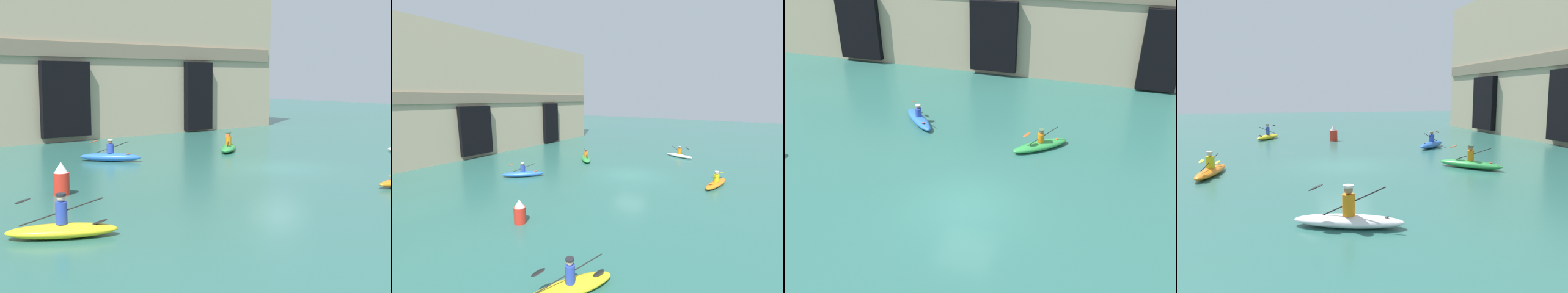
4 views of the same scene
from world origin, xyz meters
TOP-DOWN VIEW (x-y plane):
  - ground_plane at (0.00, 0.00)m, footprint 120.00×120.00m
  - cliff_bluff at (-2.71, 19.69)m, footprint 37.67×8.19m
  - kayak_green at (2.08, 5.77)m, footprint 2.86×2.63m
  - kayak_blue at (-5.08, 6.76)m, footprint 2.71×2.76m
  - kayak_yellow at (-12.78, -3.97)m, footprint 2.94×2.09m
  - marker_buoy at (-10.47, 0.96)m, footprint 0.59×0.59m

SIDE VIEW (x-z plane):
  - ground_plane at x=0.00m, z-range 0.00..0.00m
  - kayak_green at x=2.08m, z-range -0.32..0.79m
  - kayak_yellow at x=-12.78m, z-range -0.36..0.84m
  - kayak_blue at x=-5.08m, z-range -0.30..0.81m
  - marker_buoy at x=-10.47m, z-range -0.04..1.17m
  - cliff_bluff at x=-2.71m, z-range -0.03..12.63m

